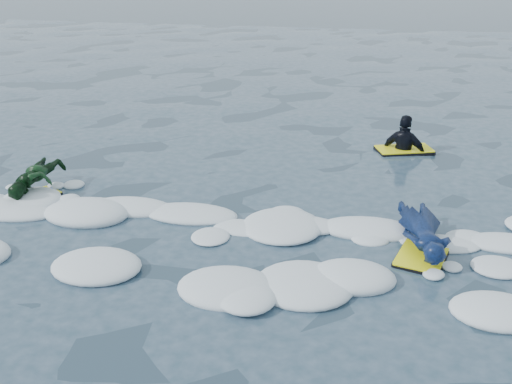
% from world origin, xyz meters
% --- Properties ---
extents(ground, '(120.00, 120.00, 0.00)m').
position_xyz_m(ground, '(0.00, 0.00, 0.00)').
color(ground, '#162A35').
rests_on(ground, ground).
extents(foam_band, '(12.00, 3.10, 0.30)m').
position_xyz_m(foam_band, '(0.00, 1.03, 0.00)').
color(foam_band, white).
rests_on(foam_band, ground).
extents(prone_woman_unit, '(0.87, 1.70, 0.42)m').
position_xyz_m(prone_woman_unit, '(2.41, 1.23, 0.22)').
color(prone_woman_unit, black).
rests_on(prone_woman_unit, ground).
extents(prone_child_unit, '(0.79, 1.31, 0.49)m').
position_xyz_m(prone_child_unit, '(-3.52, 2.00, 0.25)').
color(prone_child_unit, black).
rests_on(prone_child_unit, ground).
extents(waiting_rider_unit, '(1.18, 0.89, 1.57)m').
position_xyz_m(waiting_rider_unit, '(2.29, 5.21, -0.06)').
color(waiting_rider_unit, black).
rests_on(waiting_rider_unit, ground).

